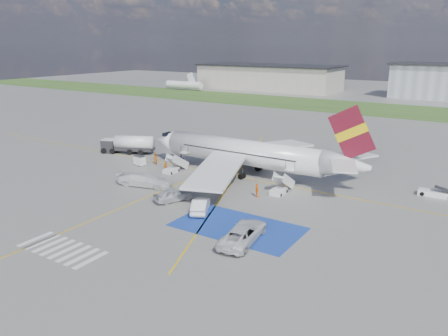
{
  "coord_description": "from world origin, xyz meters",
  "views": [
    {
      "loc": [
        32.75,
        -42.22,
        19.55
      ],
      "look_at": [
        2.61,
        4.72,
        3.5
      ],
      "focal_mm": 35.0,
      "sensor_mm": 36.0,
      "label": 1
    }
  ],
  "objects": [
    {
      "name": "van_white_a",
      "position": [
        12.31,
        -6.74,
        1.16
      ],
      "size": [
        3.76,
        6.56,
        2.33
      ],
      "primitive_type": "imported",
      "rotation": [
        0.0,
        0.0,
        3.29
      ],
      "color": "silver",
      "rests_on": "ground"
    },
    {
      "name": "grass_strip",
      "position": [
        0.0,
        95.0,
        0.01
      ],
      "size": [
        400.0,
        30.0,
        0.01
      ],
      "primitive_type": "cube",
      "color": "#2D4C1E",
      "rests_on": "ground"
    },
    {
      "name": "crew_nose",
      "position": [
        -14.73,
        10.56,
        0.97
      ],
      "size": [
        1.18,
        1.19,
        1.94
      ],
      "primitive_type": "imported",
      "rotation": [
        0.0,
        0.0,
        -0.8
      ],
      "color": "orange",
      "rests_on": "ground"
    },
    {
      "name": "taxiway_line_main",
      "position": [
        0.0,
        12.0,
        0.01
      ],
      "size": [
        120.0,
        0.2,
        0.01
      ],
      "primitive_type": "cube",
      "color": "gold",
      "rests_on": "ground"
    },
    {
      "name": "gpu_cart",
      "position": [
        -16.59,
        8.75,
        0.73
      ],
      "size": [
        2.15,
        1.61,
        1.62
      ],
      "rotation": [
        0.0,
        0.0,
        -0.2
      ],
      "color": "silver",
      "rests_on": "ground"
    },
    {
      "name": "crew_fwd",
      "position": [
        -11.06,
        8.83,
        0.79
      ],
      "size": [
        0.68,
        0.58,
        1.57
      ],
      "primitive_type": "imported",
      "rotation": [
        0.0,
        0.0,
        0.43
      ],
      "color": "orange",
      "rests_on": "ground"
    },
    {
      "name": "car_silver_a",
      "position": [
        -1.17,
        -1.45,
        0.86
      ],
      "size": [
        3.87,
        5.43,
        1.72
      ],
      "primitive_type": "imported",
      "rotation": [
        0.0,
        0.0,
        2.73
      ],
      "color": "#A7A9AD",
      "rests_on": "ground"
    },
    {
      "name": "belt_loader",
      "position": [
        27.04,
        18.68,
        0.36
      ],
      "size": [
        4.86,
        1.99,
        1.44
      ],
      "rotation": [
        0.0,
        0.0,
        0.05
      ],
      "color": "silver",
      "rests_on": "ground"
    },
    {
      "name": "fuel_tanker",
      "position": [
        -24.06,
        13.8,
        1.38
      ],
      "size": [
        9.84,
        6.04,
        3.29
      ],
      "rotation": [
        0.0,
        0.0,
        0.39
      ],
      "color": "black",
      "rests_on": "ground"
    },
    {
      "name": "airstairs_fwd",
      "position": [
        -9.5,
        8.7,
        0.62
      ],
      "size": [
        1.9,
        5.2,
        3.6
      ],
      "color": "silver",
      "rests_on": "ground"
    },
    {
      "name": "airliner",
      "position": [
        1.51,
        14.0,
        3.39
      ],
      "size": [
        36.81,
        32.95,
        11.92
      ],
      "color": "silver",
      "rests_on": "ground"
    },
    {
      "name": "ground",
      "position": [
        0.0,
        0.0,
        0.0
      ],
      "size": [
        400.0,
        400.0,
        0.0
      ],
      "primitive_type": "plane",
      "color": "#60605E",
      "rests_on": "ground"
    },
    {
      "name": "car_silver_b",
      "position": [
        3.97,
        -2.59,
        0.84
      ],
      "size": [
        3.94,
        5.34,
        1.68
      ],
      "primitive_type": "imported",
      "rotation": [
        0.0,
        0.0,
        3.62
      ],
      "color": "silver",
      "rests_on": "ground"
    },
    {
      "name": "taxiway_line_diag",
      "position": [
        0.0,
        12.0,
        0.01
      ],
      "size": [
        20.71,
        56.45,
        0.01
      ],
      "primitive_type": "cube",
      "rotation": [
        0.0,
        0.0,
        0.35
      ],
      "color": "gold",
      "rests_on": "ground"
    },
    {
      "name": "staging_box",
      "position": [
        10.0,
        -4.0,
        0.01
      ],
      "size": [
        14.0,
        8.0,
        0.01
      ],
      "primitive_type": "cube",
      "color": "navy",
      "rests_on": "ground"
    },
    {
      "name": "crew_aft",
      "position": [
        7.15,
        5.66,
        0.94
      ],
      "size": [
        1.07,
        1.12,
        1.87
      ],
      "primitive_type": "imported",
      "rotation": [
        0.0,
        0.0,
        2.3
      ],
      "color": "orange",
      "rests_on": "ground"
    },
    {
      "name": "crosswalk",
      "position": [
        -1.8,
        -18.0,
        0.01
      ],
      "size": [
        9.0,
        4.0,
        0.01
      ],
      "color": "silver",
      "rests_on": "ground"
    },
    {
      "name": "airstairs_aft",
      "position": [
        9.0,
        8.7,
        0.62
      ],
      "size": [
        1.9,
        5.2,
        3.6
      ],
      "color": "silver",
      "rests_on": "ground"
    },
    {
      "name": "terminal_west",
      "position": [
        -55.0,
        130.0,
        5.0
      ],
      "size": [
        60.0,
        22.0,
        10.0
      ],
      "primitive_type": "cube",
      "color": "#A1988B",
      "rests_on": "ground"
    },
    {
      "name": "van_white_b",
      "position": [
        -8.32,
        1.08,
        1.19
      ],
      "size": [
        6.49,
        3.81,
        2.38
      ],
      "primitive_type": "imported",
      "rotation": [
        0.0,
        0.0,
        1.8
      ],
      "color": "silver",
      "rests_on": "ground"
    },
    {
      "name": "taxiway_line_cross",
      "position": [
        -5.0,
        -10.0,
        0.01
      ],
      "size": [
        0.2,
        60.0,
        0.01
      ],
      "primitive_type": "cube",
      "color": "gold",
      "rests_on": "ground"
    }
  ]
}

